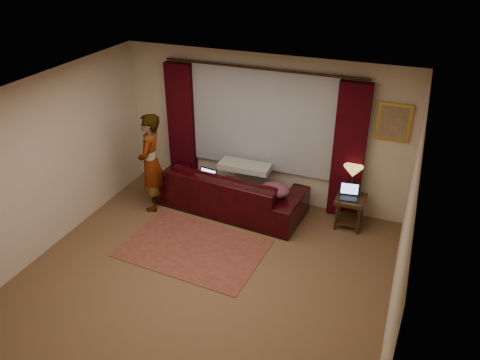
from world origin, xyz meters
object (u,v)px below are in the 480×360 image
person (151,163)px  tiffany_lamp (352,180)px  sofa (230,182)px  end_table (349,212)px  laptop_sofa (205,178)px  laptop_table (349,192)px

person → tiffany_lamp: bearing=87.4°
sofa → end_table: 2.04m
sofa → laptop_sofa: size_ratio=7.39×
sofa → laptop_sofa: (-0.38, -0.21, 0.12)m
sofa → laptop_table: 1.99m
sofa → person: (-1.26, -0.44, 0.35)m
laptop_sofa → tiffany_lamp: 2.42m
person → laptop_table: bearing=84.7°
person → end_table: bearing=85.1°
end_table → person: person is taller
laptop_sofa → laptop_table: size_ratio=1.04×
end_table → person: size_ratio=0.31×
sofa → laptop_table: (1.98, 0.16, 0.13)m
tiffany_lamp → person: size_ratio=0.29×
tiffany_lamp → laptop_sofa: bearing=-167.2°
laptop_sofa → laptop_table: bearing=16.0°
laptop_table → end_table: bearing=36.3°
sofa → tiffany_lamp: bearing=-165.7°
sofa → laptop_sofa: 0.45m
laptop_table → person: size_ratio=0.19×
end_table → laptop_table: bearing=-136.1°
sofa → end_table: bearing=-169.5°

